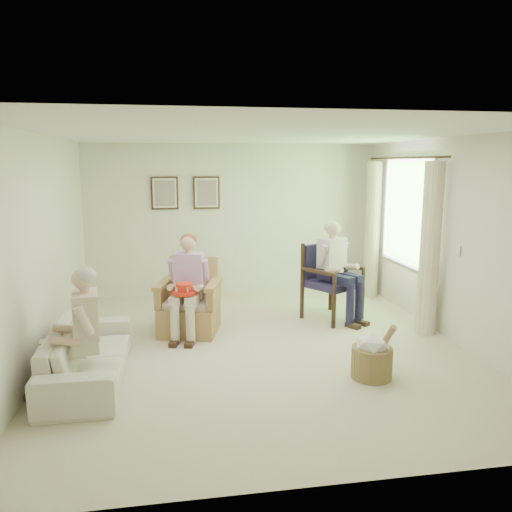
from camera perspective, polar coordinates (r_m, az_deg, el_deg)
name	(u,v)px	position (r m, az deg, el deg)	size (l,w,h in m)	color
floor	(260,348)	(6.33, 0.42, -10.44)	(5.50, 5.50, 0.00)	beige
back_wall	(233,220)	(8.69, -2.67, 4.12)	(5.00, 0.04, 2.60)	silver
front_wall	(330,311)	(3.38, 8.47, -6.19)	(5.00, 0.04, 2.60)	silver
left_wall	(40,251)	(6.09, -23.42, 0.52)	(0.04, 5.50, 2.60)	silver
right_wall	(452,240)	(6.87, 21.45, 1.71)	(0.04, 5.50, 2.60)	silver
ceiling	(260,134)	(5.92, 0.45, 13.75)	(5.00, 5.50, 0.02)	white
window	(407,210)	(7.87, 16.91, 5.10)	(0.13, 2.50, 1.63)	#2D6B23
curtain_left	(430,249)	(7.00, 19.26, 0.75)	(0.34, 0.34, 2.30)	beige
curtain_right	(372,230)	(8.75, 13.15, 2.91)	(0.34, 0.34, 2.30)	beige
framed_print_left	(165,193)	(8.55, -10.40, 7.09)	(0.45, 0.05, 0.55)	#382114
framed_print_right	(206,193)	(8.57, -5.68, 7.22)	(0.45, 0.05, 0.55)	#382114
wicker_armchair	(189,309)	(6.88, -7.64, -6.06)	(0.77, 0.77, 0.99)	#A3894D
wood_armchair	(331,278)	(7.49, 8.53, -2.46)	(0.71, 0.67, 1.09)	black
sofa	(88,354)	(5.67, -18.62, -10.55)	(0.75, 1.91, 0.56)	silver
person_wicker	(189,279)	(6.63, -7.70, -2.61)	(0.40, 0.62, 1.33)	beige
person_dark	(335,263)	(7.27, 9.02, -0.81)	(0.40, 0.63, 1.43)	#1D1B3C
person_sofa	(81,324)	(5.30, -19.33, -7.38)	(0.42, 0.63, 1.23)	beige
red_hat	(184,290)	(6.46, -8.20, -3.85)	(0.32, 0.32, 0.14)	red
hatbox	(372,355)	(5.57, 13.14, -11.00)	(0.46, 0.46, 0.64)	tan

